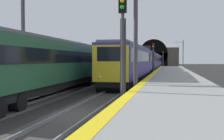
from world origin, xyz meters
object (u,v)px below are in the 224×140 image
catenary_mast_far (183,55)px  train_adjacent_platform (90,62)px  train_main_approaching (149,61)px  catenary_mast_near (98,55)px  railway_signal_mid (153,57)px  railway_signal_far (163,57)px  overhead_signal_gantry (77,13)px  railway_signal_near (123,40)px

catenary_mast_far → train_adjacent_platform: bearing=163.9°
train_main_approaching → catenary_mast_near: 12.06m
train_adjacent_platform → railway_signal_mid: 12.63m
railway_signal_far → overhead_signal_gantry: overhead_signal_gantry is taller
railway_signal_mid → overhead_signal_gantry: (-21.72, 4.02, 2.88)m
railway_signal_mid → catenary_mast_near: 24.45m
railway_signal_near → catenary_mast_near: (47.05, 13.51, 0.13)m
train_main_approaching → train_adjacent_platform: bearing=-7.8°
railway_signal_near → catenary_mast_near: catenary_mast_near is taller
railway_signal_far → catenary_mast_far: (-37.57, -5.48, 0.26)m
railway_signal_mid → overhead_signal_gantry: size_ratio=0.59×
overhead_signal_gantry → catenary_mast_far: size_ratio=1.13×
train_adjacent_platform → catenary_mast_near: size_ratio=5.60×
train_main_approaching → railway_signal_far: size_ratio=12.78×
train_adjacent_platform → railway_signal_mid: size_ratio=8.00×
train_main_approaching → overhead_signal_gantry: 39.49m
railway_signal_near → overhead_signal_gantry: 6.78m
railway_signal_near → catenary_mast_far: (55.97, -5.48, 0.29)m
overhead_signal_gantry → catenary_mast_near: bearing=12.7°
train_adjacent_platform → railway_signal_mid: bearing=149.7°
train_main_approaching → catenary_mast_far: (11.73, -7.33, 1.48)m
train_main_approaching → overhead_signal_gantry: size_ratio=9.05×
railway_signal_near → catenary_mast_far: bearing=174.4°
train_main_approaching → catenary_mast_near: catenary_mast_near is taller
railway_signal_mid → catenary_mast_far: (29.29, -5.48, 0.90)m
railway_signal_near → railway_signal_far: (93.54, -0.00, 0.03)m
catenary_mast_near → catenary_mast_far: bearing=-64.8°
train_main_approaching → railway_signal_far: 49.35m
train_adjacent_platform → overhead_signal_gantry: size_ratio=4.72×
railway_signal_far → railway_signal_mid: bearing=0.0°
railway_signal_mid → railway_signal_far: 66.86m
overhead_signal_gantry → catenary_mast_far: 51.92m
train_adjacent_platform → catenary_mast_near: bearing=-167.8°
catenary_mast_far → railway_signal_mid: bearing=169.4°
railway_signal_far → catenary_mast_far: catenary_mast_far is taller
railway_signal_mid → railway_signal_far: bearing=-180.0°
overhead_signal_gantry → catenary_mast_far: overhead_signal_gantry is taller
catenary_mast_far → catenary_mast_near: bearing=115.2°
railway_signal_near → catenary_mast_near: size_ratio=0.83×
railway_signal_far → overhead_signal_gantry: 88.69m
railway_signal_mid → catenary_mast_near: catenary_mast_near is taller
railway_signal_mid → railway_signal_far: (66.86, 0.00, 0.64)m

